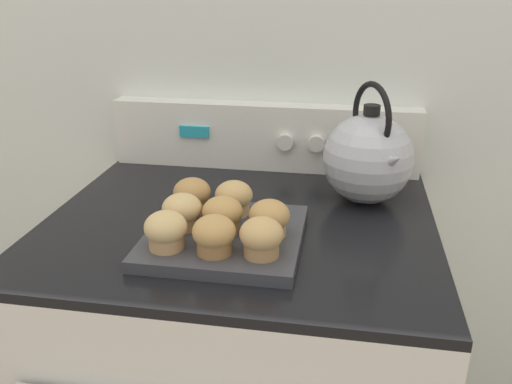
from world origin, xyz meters
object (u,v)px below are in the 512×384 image
muffin_r0_c0 (166,231)px  tea_kettle (368,157)px  muffin_r0_c1 (214,235)px  muffin_r2_c1 (234,198)px  muffin_r1_c2 (269,218)px  muffin_r0_c2 (261,237)px  muffin_r1_c1 (223,215)px  muffin_pan (225,237)px  muffin_r2_c0 (192,195)px  muffin_r1_c0 (182,212)px

muffin_r0_c0 → tea_kettle: tea_kettle is taller
muffin_r0_c1 → muffin_r2_c1: same height
muffin_r1_c2 → muffin_r2_c1: size_ratio=1.00×
muffin_r1_c2 → muffin_r0_c2: bearing=-91.5°
muffin_r0_c2 → muffin_r1_c2: bearing=88.5°
muffin_r1_c1 → tea_kettle: 0.35m
muffin_pan → tea_kettle: size_ratio=1.09×
muffin_r0_c0 → tea_kettle: size_ratio=0.28×
muffin_r2_c1 → muffin_r2_c0: bearing=179.2°
muffin_r0_c2 → muffin_r1_c1: (-0.08, 0.08, 0.00)m
muffin_r1_c2 → muffin_r2_c0: size_ratio=1.00×
muffin_r1_c1 → muffin_r1_c2: (0.08, -0.00, 0.00)m
muffin_r1_c1 → muffin_r0_c1: bearing=-86.9°
muffin_r0_c2 → muffin_r2_c0: same height
muffin_r0_c2 → muffin_pan: bearing=136.2°
muffin_r1_c0 → muffin_r2_c0: size_ratio=1.00×
muffin_r1_c1 → tea_kettle: size_ratio=0.28×
muffin_r0_c0 → muffin_r2_c1: (0.08, 0.16, 0.00)m
muffin_r0_c1 → muffin_r1_c0: 0.11m
tea_kettle → muffin_pan: bearing=-136.9°
muffin_r0_c1 → tea_kettle: tea_kettle is taller
muffin_r0_c2 → tea_kettle: (0.17, 0.31, 0.04)m
muffin_pan → muffin_r0_c1: bearing=-88.9°
muffin_r1_c1 → muffin_r1_c2: size_ratio=1.00×
muffin_pan → muffin_r1_c2: 0.09m
muffin_r0_c2 → muffin_r2_c0: 0.22m
muffin_r2_c1 → muffin_r1_c1: bearing=-92.7°
muffin_r2_c0 → tea_kettle: bearing=25.2°
muffin_r0_c1 → muffin_r2_c0: same height
muffin_r2_c0 → tea_kettle: tea_kettle is taller
muffin_pan → muffin_r2_c0: 0.12m
muffin_r0_c2 → muffin_r1_c1: 0.11m
muffin_r0_c0 → muffin_r2_c0: 0.16m
muffin_r0_c0 → muffin_r0_c2: same height
muffin_r1_c0 → muffin_r1_c2: size_ratio=1.00×
muffin_r1_c2 → muffin_r2_c0: bearing=153.6°
muffin_r1_c2 → muffin_r2_c1: bearing=135.2°
muffin_r1_c1 → muffin_r2_c1: same height
muffin_r1_c1 → tea_kettle: (0.26, 0.24, 0.04)m
muffin_r1_c0 → muffin_r1_c1: (0.08, -0.00, 0.00)m
muffin_pan → muffin_r0_c1: size_ratio=3.83×
muffin_pan → muffin_r0_c2: (0.08, -0.08, 0.04)m
muffin_r1_c1 → muffin_r2_c1: 0.08m
muffin_r2_c0 → muffin_r1_c1: bearing=-45.4°
muffin_r0_c1 → muffin_r1_c1: size_ratio=1.00×
muffin_r1_c0 → muffin_pan: bearing=-0.0°
muffin_r2_c1 → tea_kettle: bearing=32.2°
muffin_r0_c2 → muffin_r0_c1: bearing=-176.6°
muffin_r1_c0 → muffin_r0_c0: bearing=-93.1°
muffin_pan → muffin_r1_c0: size_ratio=3.83×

